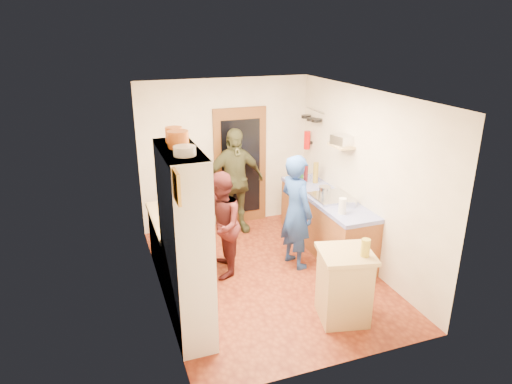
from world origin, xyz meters
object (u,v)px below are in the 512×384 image
hutch_body (185,244)px  person_hob (299,212)px  person_left (222,224)px  island_base (344,287)px  person_back (235,181)px  right_counter_base (325,224)px

hutch_body → person_hob: (1.85, 0.94, -0.24)m
person_left → island_base: bearing=48.3°
person_hob → person_back: (-0.52, 1.47, 0.06)m
person_left → person_back: 1.46m
hutch_body → person_back: size_ratio=1.20×
right_counter_base → person_back: size_ratio=1.20×
right_counter_base → person_back: person_back is taller
person_back → island_base: bearing=-86.5°
person_hob → person_back: size_ratio=0.93×
island_base → person_back: person_back is taller
right_counter_base → hutch_body: bearing=-152.5°
right_counter_base → person_hob: bearing=-150.9°
island_base → person_back: 2.97m
hutch_body → right_counter_base: (2.50, 1.30, -0.68)m
person_hob → person_left: (-1.12, 0.15, -0.09)m
right_counter_base → island_base: size_ratio=2.56×
island_base → right_counter_base: bearing=68.7°
right_counter_base → person_left: (-1.77, -0.21, 0.35)m
person_hob → person_left: size_ratio=1.12×
hutch_body → person_back: 2.76m
right_counter_base → person_left: 1.81m
island_base → person_left: size_ratio=0.56×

